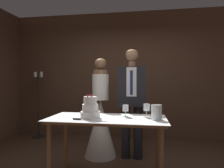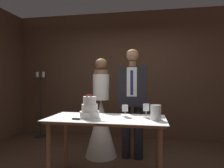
{
  "view_description": "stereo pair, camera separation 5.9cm",
  "coord_description": "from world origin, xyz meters",
  "views": [
    {
      "loc": [
        0.4,
        -2.47,
        1.29
      ],
      "look_at": [
        -0.07,
        0.42,
        1.24
      ],
      "focal_mm": 32.0,
      "sensor_mm": 36.0,
      "label": 1
    },
    {
      "loc": [
        0.46,
        -2.46,
        1.29
      ],
      "look_at": [
        -0.07,
        0.42,
        1.24
      ],
      "focal_mm": 32.0,
      "sensor_mm": 36.0,
      "label": 2
    }
  ],
  "objects": [
    {
      "name": "wine_glass_near",
      "position": [
        0.16,
        0.12,
        0.93
      ],
      "size": [
        0.08,
        0.08,
        0.16
      ],
      "color": "silver",
      "rests_on": "cake_table"
    },
    {
      "name": "groom",
      "position": [
        0.2,
        0.84,
        1.02
      ],
      "size": [
        0.46,
        0.25,
        1.81
      ],
      "color": "black",
      "rests_on": "ground_plane"
    },
    {
      "name": "cake_table",
      "position": [
        -0.07,
        0.01,
        0.72
      ],
      "size": [
        1.49,
        0.69,
        0.82
      ],
      "color": "brown",
      "rests_on": "ground_plane"
    },
    {
      "name": "hurricane_candle",
      "position": [
        0.55,
        -0.03,
        0.91
      ],
      "size": [
        0.13,
        0.13,
        0.18
      ],
      "color": "silver",
      "rests_on": "cake_table"
    },
    {
      "name": "wine_glass_far",
      "position": [
        0.52,
        0.09,
        0.93
      ],
      "size": [
        0.08,
        0.08,
        0.17
      ],
      "color": "silver",
      "rests_on": "cake_table"
    },
    {
      "name": "wall_back",
      "position": [
        0.0,
        2.11,
        1.42
      ],
      "size": [
        5.55,
        0.12,
        2.85
      ],
      "primitive_type": "cube",
      "color": "#513828",
      "rests_on": "ground_plane"
    },
    {
      "name": "tiered_cake",
      "position": [
        -0.27,
        -0.03,
        0.93
      ],
      "size": [
        0.25,
        0.25,
        0.29
      ],
      "color": "white",
      "rests_on": "cake_table"
    },
    {
      "name": "candle_stand",
      "position": [
        -1.99,
        1.75,
        0.68
      ],
      "size": [
        0.28,
        0.28,
        1.49
      ],
      "color": "black",
      "rests_on": "ground_plane"
    },
    {
      "name": "cake_knife",
      "position": [
        -0.32,
        -0.19,
        0.83
      ],
      "size": [
        0.42,
        0.07,
        0.02
      ],
      "rotation": [
        0.0,
        0.0,
        -0.11
      ],
      "color": "silver",
      "rests_on": "cake_table"
    },
    {
      "name": "bride",
      "position": [
        -0.34,
        0.84,
        0.61
      ],
      "size": [
        0.54,
        0.54,
        1.67
      ],
      "color": "white",
      "rests_on": "ground_plane"
    },
    {
      "name": "wine_glass_middle",
      "position": [
        0.43,
        0.11,
        0.94
      ],
      "size": [
        0.08,
        0.08,
        0.17
      ],
      "color": "silver",
      "rests_on": "cake_table"
    }
  ]
}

